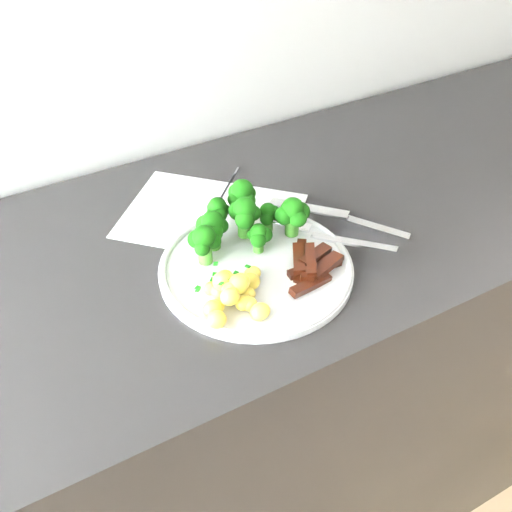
# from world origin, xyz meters

# --- Properties ---
(counter) EXTENTS (2.34, 0.59, 0.88)m
(counter) POSITION_xyz_m (-0.14, 1.68, 0.44)
(counter) COLOR black
(counter) RESTS_ON ground
(recipe_paper) EXTENTS (0.34, 0.34, 0.00)m
(recipe_paper) POSITION_xyz_m (-0.13, 1.75, 0.88)
(recipe_paper) COLOR white
(recipe_paper) RESTS_ON counter
(plate) EXTENTS (0.29, 0.29, 0.02)m
(plate) POSITION_xyz_m (-0.13, 1.60, 0.89)
(plate) COLOR silver
(plate) RESTS_ON counter
(broccoli) EXTENTS (0.20, 0.13, 0.08)m
(broccoli) POSITION_xyz_m (-0.11, 1.66, 0.93)
(broccoli) COLOR #2C681A
(broccoli) RESTS_ON plate
(potatoes) EXTENTS (0.11, 0.11, 0.04)m
(potatoes) POSITION_xyz_m (-0.19, 1.55, 0.91)
(potatoes) COLOR #FFE259
(potatoes) RESTS_ON plate
(beef_strips) EXTENTS (0.11, 0.11, 0.03)m
(beef_strips) POSITION_xyz_m (-0.06, 1.55, 0.90)
(beef_strips) COLOR black
(beef_strips) RESTS_ON plate
(fork) EXTENTS (0.13, 0.17, 0.02)m
(fork) POSITION_xyz_m (0.01, 1.59, 0.90)
(fork) COLOR silver
(fork) RESTS_ON plate
(knife) EXTENTS (0.16, 0.20, 0.03)m
(knife) POSITION_xyz_m (0.06, 1.61, 0.89)
(knife) COLOR silver
(knife) RESTS_ON plate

